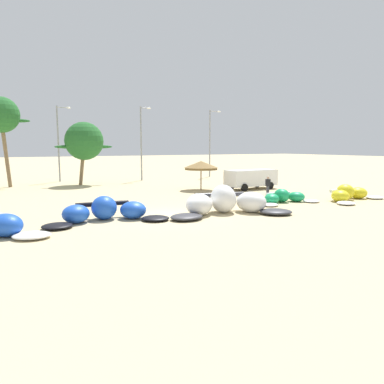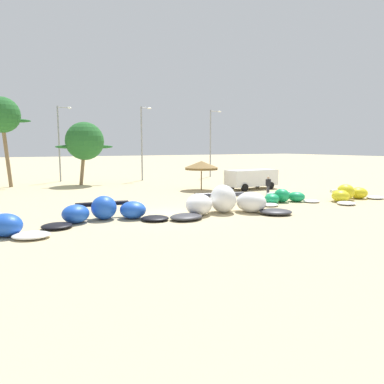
{
  "view_description": "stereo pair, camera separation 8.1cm",
  "coord_description": "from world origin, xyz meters",
  "px_view_note": "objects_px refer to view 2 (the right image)",
  "views": [
    {
      "loc": [
        -8.8,
        -19.28,
        4.07
      ],
      "look_at": [
        2.85,
        2.0,
        1.0
      ],
      "focal_mm": 33.96,
      "sensor_mm": 36.0,
      "label": 1
    },
    {
      "loc": [
        -8.73,
        -19.32,
        4.07
      ],
      "look_at": [
        2.85,
        2.0,
        1.0
      ],
      "focal_mm": 33.96,
      "sensor_mm": 36.0,
      "label": 2
    }
  ],
  "objects_px": {
    "kite_left": "(105,211)",
    "beach_umbrella_middle": "(201,165)",
    "parked_van": "(251,178)",
    "palm_center_left": "(85,141)",
    "lamppost_east_center": "(142,140)",
    "kite_right_of_center": "(350,194)",
    "lamppost_west_center": "(60,140)",
    "kite_left_of_center": "(226,203)",
    "lamppost_east": "(211,140)",
    "person_by_umbrellas": "(268,186)",
    "palm_left_of_gap": "(1,116)",
    "kite_center": "(284,197)"
  },
  "relations": [
    {
      "from": "parked_van",
      "to": "kite_left",
      "type": "bearing_deg",
      "value": -153.65
    },
    {
      "from": "palm_center_left",
      "to": "parked_van",
      "type": "bearing_deg",
      "value": -41.82
    },
    {
      "from": "parked_van",
      "to": "lamppost_east",
      "type": "distance_m",
      "value": 15.15
    },
    {
      "from": "kite_left",
      "to": "parked_van",
      "type": "relative_size",
      "value": 1.35
    },
    {
      "from": "kite_left",
      "to": "lamppost_east",
      "type": "xyz_separation_m",
      "value": [
        20.33,
        22.01,
        4.42
      ]
    },
    {
      "from": "parked_van",
      "to": "palm_center_left",
      "type": "distance_m",
      "value": 17.61
    },
    {
      "from": "kite_left_of_center",
      "to": "palm_center_left",
      "type": "relative_size",
      "value": 1.17
    },
    {
      "from": "palm_left_of_gap",
      "to": "lamppost_east",
      "type": "xyz_separation_m",
      "value": [
        24.64,
        1.04,
        -2.1
      ]
    },
    {
      "from": "parked_van",
      "to": "lamppost_west_center",
      "type": "height_order",
      "value": "lamppost_west_center"
    },
    {
      "from": "kite_center",
      "to": "palm_center_left",
      "type": "bearing_deg",
      "value": 117.0
    },
    {
      "from": "lamppost_east",
      "to": "lamppost_west_center",
      "type": "bearing_deg",
      "value": 172.14
    },
    {
      "from": "person_by_umbrellas",
      "to": "lamppost_east_center",
      "type": "height_order",
      "value": "lamppost_east_center"
    },
    {
      "from": "kite_right_of_center",
      "to": "lamppost_east_center",
      "type": "bearing_deg",
      "value": 109.31
    },
    {
      "from": "kite_center",
      "to": "lamppost_east",
      "type": "relative_size",
      "value": 0.6
    },
    {
      "from": "kite_left_of_center",
      "to": "lamppost_east",
      "type": "relative_size",
      "value": 0.88
    },
    {
      "from": "palm_center_left",
      "to": "lamppost_east_center",
      "type": "xyz_separation_m",
      "value": [
        7.12,
        1.83,
        0.26
      ]
    },
    {
      "from": "kite_center",
      "to": "palm_left_of_gap",
      "type": "relative_size",
      "value": 0.59
    },
    {
      "from": "person_by_umbrellas",
      "to": "lamppost_west_center",
      "type": "relative_size",
      "value": 0.19
    },
    {
      "from": "kite_left",
      "to": "beach_umbrella_middle",
      "type": "bearing_deg",
      "value": 39.71
    },
    {
      "from": "kite_left",
      "to": "lamppost_east",
      "type": "bearing_deg",
      "value": 47.28
    },
    {
      "from": "palm_left_of_gap",
      "to": "lamppost_east_center",
      "type": "distance_m",
      "value": 14.84
    },
    {
      "from": "kite_center",
      "to": "palm_left_of_gap",
      "type": "distance_m",
      "value": 27.99
    },
    {
      "from": "kite_right_of_center",
      "to": "lamppost_west_center",
      "type": "distance_m",
      "value": 31.17
    },
    {
      "from": "kite_right_of_center",
      "to": "beach_umbrella_middle",
      "type": "relative_size",
      "value": 1.9
    },
    {
      "from": "beach_umbrella_middle",
      "to": "kite_left_of_center",
      "type": "bearing_deg",
      "value": -113.02
    },
    {
      "from": "kite_left",
      "to": "person_by_umbrellas",
      "type": "distance_m",
      "value": 14.66
    },
    {
      "from": "palm_left_of_gap",
      "to": "lamppost_east_center",
      "type": "relative_size",
      "value": 1.02
    },
    {
      "from": "lamppost_west_center",
      "to": "kite_left",
      "type": "bearing_deg",
      "value": -93.67
    },
    {
      "from": "kite_left",
      "to": "beach_umbrella_middle",
      "type": "height_order",
      "value": "beach_umbrella_middle"
    },
    {
      "from": "kite_left_of_center",
      "to": "palm_center_left",
      "type": "distance_m",
      "value": 21.61
    },
    {
      "from": "kite_left_of_center",
      "to": "person_by_umbrellas",
      "type": "relative_size",
      "value": 4.76
    },
    {
      "from": "lamppost_east",
      "to": "lamppost_east_center",
      "type": "bearing_deg",
      "value": -176.02
    },
    {
      "from": "lamppost_east_center",
      "to": "lamppost_east",
      "type": "height_order",
      "value": "lamppost_east"
    },
    {
      "from": "lamppost_east",
      "to": "kite_left_of_center",
      "type": "bearing_deg",
      "value": -119.66
    },
    {
      "from": "kite_left_of_center",
      "to": "lamppost_east_center",
      "type": "xyz_separation_m",
      "value": [
        3.38,
        22.75,
        4.17
      ]
    },
    {
      "from": "kite_center",
      "to": "lamppost_east_center",
      "type": "relative_size",
      "value": 0.61
    },
    {
      "from": "kite_center",
      "to": "beach_umbrella_middle",
      "type": "relative_size",
      "value": 1.65
    },
    {
      "from": "parked_van",
      "to": "palm_left_of_gap",
      "type": "distance_m",
      "value": 24.92
    },
    {
      "from": "kite_right_of_center",
      "to": "parked_van",
      "type": "xyz_separation_m",
      "value": [
        -2.19,
        9.32,
        0.63
      ]
    },
    {
      "from": "lamppost_east_center",
      "to": "parked_van",
      "type": "bearing_deg",
      "value": -66.69
    },
    {
      "from": "lamppost_west_center",
      "to": "lamppost_east",
      "type": "height_order",
      "value": "lamppost_east"
    },
    {
      "from": "kite_left",
      "to": "palm_center_left",
      "type": "distance_m",
      "value": 20.17
    },
    {
      "from": "kite_left_of_center",
      "to": "kite_right_of_center",
      "type": "relative_size",
      "value": 1.27
    },
    {
      "from": "beach_umbrella_middle",
      "to": "parked_van",
      "type": "bearing_deg",
      "value": -21.89
    },
    {
      "from": "kite_center",
      "to": "parked_van",
      "type": "height_order",
      "value": "parked_van"
    },
    {
      "from": "kite_left",
      "to": "lamppost_west_center",
      "type": "distance_m",
      "value": 25.03
    },
    {
      "from": "beach_umbrella_middle",
      "to": "parked_van",
      "type": "relative_size",
      "value": 0.62
    },
    {
      "from": "kite_center",
      "to": "lamppost_west_center",
      "type": "xyz_separation_m",
      "value": [
        -11.54,
        24.49,
        4.44
      ]
    },
    {
      "from": "kite_left_of_center",
      "to": "palm_left_of_gap",
      "type": "relative_size",
      "value": 0.87
    },
    {
      "from": "kite_left",
      "to": "beach_umbrella_middle",
      "type": "relative_size",
      "value": 2.19
    }
  ]
}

